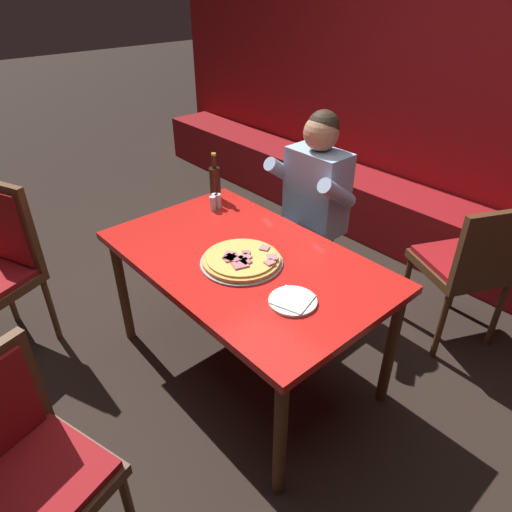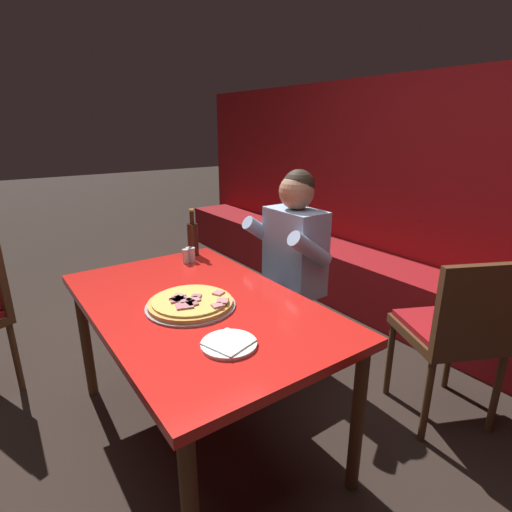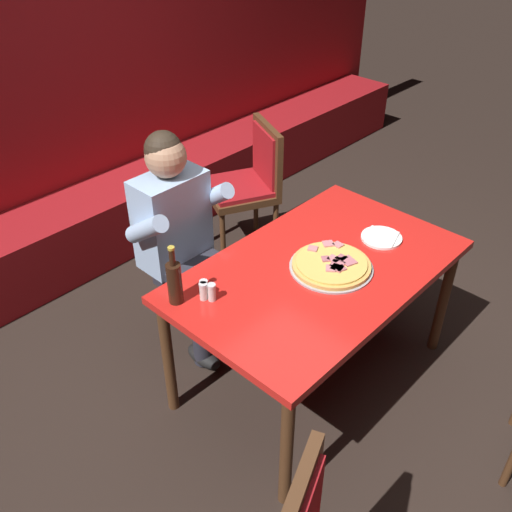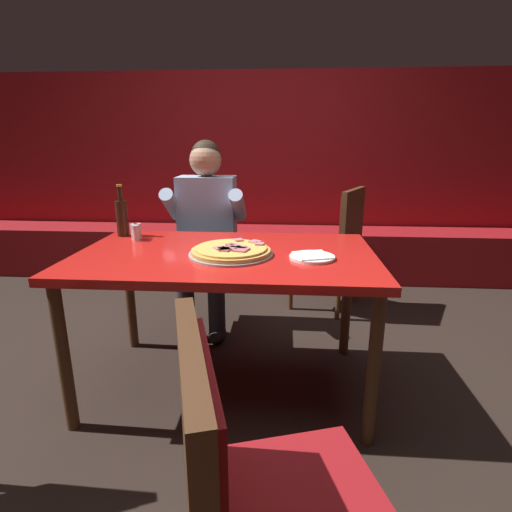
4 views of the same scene
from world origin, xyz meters
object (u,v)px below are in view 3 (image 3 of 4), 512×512
plate_white_paper (381,237)px  diner_seated_blue_shirt (184,238)px  pizza (331,265)px  main_dining_table (318,279)px  shaker_parmesan (203,292)px  beer_bottle (175,282)px  dining_chair_near_left (250,180)px  shaker_red_pepper_flakes (212,293)px  shaker_black_pepper (204,289)px

plate_white_paper → diner_seated_blue_shirt: size_ratio=0.16×
pizza → diner_seated_blue_shirt: (-0.28, 0.76, -0.06)m
pizza → main_dining_table: bearing=125.9°
plate_white_paper → diner_seated_blue_shirt: (-0.66, 0.80, -0.05)m
plate_white_paper → shaker_parmesan: shaker_parmesan is taller
beer_bottle → dining_chair_near_left: (1.30, 0.79, -0.29)m
plate_white_paper → beer_bottle: beer_bottle is taller
pizza → shaker_parmesan: 0.64m
shaker_red_pepper_flakes → plate_white_paper: bearing=-16.6°
shaker_red_pepper_flakes → shaker_black_pepper: size_ratio=1.00×
shaker_black_pepper → dining_chair_near_left: 1.48m
plate_white_paper → diner_seated_blue_shirt: bearing=129.6°
pizza → diner_seated_blue_shirt: 0.81m
shaker_parmesan → diner_seated_blue_shirt: 0.57m
dining_chair_near_left → shaker_parmesan: bearing=-144.2°
plate_white_paper → shaker_red_pepper_flakes: (-0.93, 0.28, 0.03)m
main_dining_table → shaker_parmesan: shaker_parmesan is taller
main_dining_table → beer_bottle: size_ratio=4.95×
beer_bottle → shaker_red_pepper_flakes: 0.17m
shaker_red_pepper_flakes → diner_seated_blue_shirt: (0.28, 0.52, -0.08)m
main_dining_table → pizza: (0.03, -0.05, 0.09)m
plate_white_paper → diner_seated_blue_shirt: 1.03m
shaker_black_pepper → dining_chair_near_left: size_ratio=0.09×
beer_bottle → dining_chair_near_left: 1.55m
shaker_black_pepper → pizza: bearing=-27.3°
diner_seated_blue_shirt → shaker_black_pepper: bearing=-120.7°
pizza → plate_white_paper: bearing=-5.2°
main_dining_table → shaker_black_pepper: size_ratio=16.82×
main_dining_table → shaker_black_pepper: (-0.52, 0.24, 0.11)m
shaker_black_pepper → diner_seated_blue_shirt: (0.28, 0.47, -0.08)m
plate_white_paper → dining_chair_near_left: dining_chair_near_left is taller
shaker_black_pepper → shaker_parmesan: same height
plate_white_paper → shaker_black_pepper: bearing=161.0°
shaker_black_pepper → main_dining_table: bearing=-24.7°
shaker_parmesan → shaker_red_pepper_flakes: bearing=-56.8°
shaker_red_pepper_flakes → pizza: bearing=-23.8°
shaker_parmesan → diner_seated_blue_shirt: bearing=58.6°
shaker_black_pepper → beer_bottle: bearing=149.7°
pizza → shaker_parmesan: (-0.57, 0.28, 0.02)m
plate_white_paper → shaker_red_pepper_flakes: size_ratio=2.44×
plate_white_paper → shaker_red_pepper_flakes: shaker_red_pepper_flakes is taller
pizza → dining_chair_near_left: dining_chair_near_left is taller
shaker_parmesan → plate_white_paper: bearing=-18.0°
shaker_red_pepper_flakes → diner_seated_blue_shirt: 0.59m
beer_bottle → shaker_black_pepper: size_ratio=3.40×
plate_white_paper → beer_bottle: 1.12m
main_dining_table → beer_bottle: (-0.63, 0.30, 0.18)m
shaker_black_pepper → diner_seated_blue_shirt: bearing=59.3°
main_dining_table → shaker_parmesan: bearing=157.1°
main_dining_table → shaker_parmesan: (-0.54, 0.23, 0.11)m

